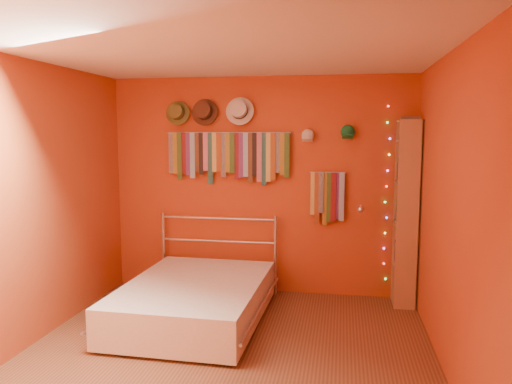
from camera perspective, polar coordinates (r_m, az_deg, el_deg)
The scene contains 16 objects.
ground at distance 4.45m, azimuth -3.37°, elevation -18.03°, with size 3.50×3.50×0.00m, color brown.
back_wall at distance 5.78m, azimuth 0.51°, elevation 0.71°, with size 3.50×0.02×2.50m, color #A6341A.
right_wall at distance 4.06m, azimuth 21.35°, elevation -2.42°, with size 0.02×3.50×2.50m, color #A6341A.
left_wall at distance 4.79m, azimuth -24.30°, elevation -1.19°, with size 0.02×3.50×2.50m, color #A6341A.
ceiling at distance 4.08m, azimuth -3.63°, elevation 15.72°, with size 3.50×3.50×0.02m, color white.
tie_rack at distance 5.76m, azimuth -3.16°, elevation 4.35°, with size 1.45×0.03×0.61m.
small_tie_rack at distance 5.66m, azimuth 8.16°, elevation -0.42°, with size 0.40×0.03×0.60m.
fedora_olive at distance 5.90m, azimuth -9.03°, elevation 9.00°, with size 0.28×0.15×0.28m.
fedora_brown at distance 5.80m, azimuth -5.97°, elevation 9.15°, with size 0.31×0.17×0.30m.
fedora_white at distance 5.70m, azimuth -1.95°, elevation 9.33°, with size 0.32×0.18×0.32m.
cap_white at distance 5.63m, azimuth 5.94°, elevation 6.44°, with size 0.16×0.20×0.16m.
cap_green at distance 5.62m, azimuth 10.44°, elevation 6.77°, with size 0.17×0.21×0.17m.
fairy_lights at distance 5.70m, azimuth 14.69°, elevation -0.25°, with size 0.06×0.02×1.95m.
reading_lamp at distance 5.51m, azimuth 11.87°, elevation -1.92°, with size 0.07×0.30×0.09m.
bookshelf at distance 5.57m, azimuth 17.21°, elevation -2.26°, with size 0.25×0.34×2.00m.
bed at distance 5.10m, azimuth -7.00°, elevation -12.13°, with size 1.43×1.92×0.92m.
Camera 1 is at (0.94, -3.92, 1.87)m, focal length 35.00 mm.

